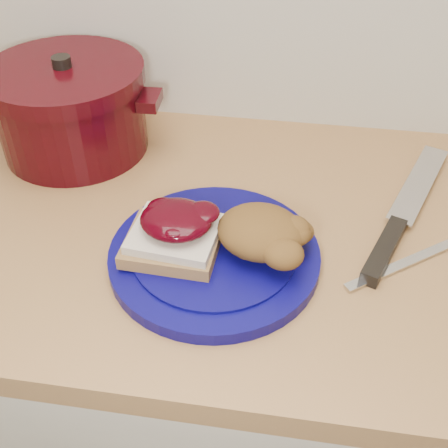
# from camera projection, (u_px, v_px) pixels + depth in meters

# --- Properties ---
(base_cabinet) EXTENTS (4.00, 0.60, 0.86)m
(base_cabinet) POSITION_uv_depth(u_px,v_px,m) (217.00, 399.00, 1.13)
(base_cabinet) COLOR beige
(base_cabinet) RESTS_ON floor
(plate) EXTENTS (0.32, 0.32, 0.02)m
(plate) POSITION_uv_depth(u_px,v_px,m) (214.00, 256.00, 0.75)
(plate) COLOR #080553
(plate) RESTS_ON wood_countertop
(sandwich) EXTENTS (0.12, 0.11, 0.06)m
(sandwich) POSITION_uv_depth(u_px,v_px,m) (174.00, 232.00, 0.73)
(sandwich) COLOR olive
(sandwich) RESTS_ON plate
(stuffing_mound) EXTENTS (0.13, 0.12, 0.06)m
(stuffing_mound) POSITION_uv_depth(u_px,v_px,m) (261.00, 232.00, 0.72)
(stuffing_mound) COLOR brown
(stuffing_mound) RESTS_ON plate
(chef_knife) EXTENTS (0.16, 0.34, 0.02)m
(chef_knife) POSITION_uv_depth(u_px,v_px,m) (394.00, 230.00, 0.79)
(chef_knife) COLOR black
(chef_knife) RESTS_ON wood_countertop
(butter_knife) EXTENTS (0.15, 0.12, 0.00)m
(butter_knife) POSITION_uv_depth(u_px,v_px,m) (401.00, 265.00, 0.75)
(butter_knife) COLOR silver
(butter_knife) RESTS_ON wood_countertop
(dutch_oven) EXTENTS (0.30, 0.26, 0.16)m
(dutch_oven) POSITION_uv_depth(u_px,v_px,m) (71.00, 108.00, 0.92)
(dutch_oven) COLOR #32050A
(dutch_oven) RESTS_ON wood_countertop
(pepper_grinder) EXTENTS (0.07, 0.07, 0.13)m
(pepper_grinder) POSITION_uv_depth(u_px,v_px,m) (23.00, 103.00, 0.95)
(pepper_grinder) COLOR black
(pepper_grinder) RESTS_ON wood_countertop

